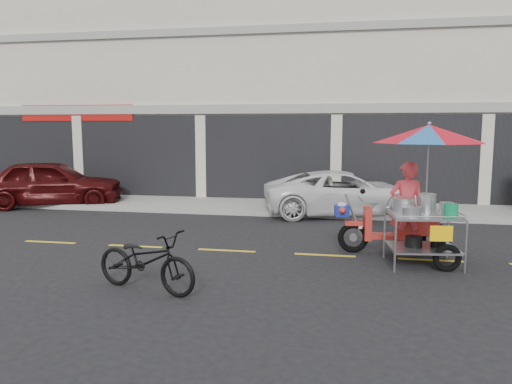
% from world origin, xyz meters
% --- Properties ---
extents(ground, '(90.00, 90.00, 0.00)m').
position_xyz_m(ground, '(0.00, 0.00, 0.00)').
color(ground, black).
extents(sidewalk, '(45.00, 3.00, 0.15)m').
position_xyz_m(sidewalk, '(0.00, 5.50, 0.07)').
color(sidewalk, gray).
rests_on(sidewalk, ground).
extents(shophouse_block, '(36.00, 8.11, 10.40)m').
position_xyz_m(shophouse_block, '(2.82, 10.59, 4.24)').
color(shophouse_block, beige).
rests_on(shophouse_block, ground).
extents(centerline, '(42.00, 0.10, 0.01)m').
position_xyz_m(centerline, '(0.00, 0.00, 0.00)').
color(centerline, gold).
rests_on(centerline, ground).
extents(maroon_sedan, '(4.72, 3.17, 1.49)m').
position_xyz_m(maroon_sedan, '(-8.89, 4.58, 0.75)').
color(maroon_sedan, '#360708').
rests_on(maroon_sedan, ground).
extents(white_pickup, '(4.95, 3.14, 1.27)m').
position_xyz_m(white_pickup, '(0.29, 4.70, 0.64)').
color(white_pickup, white).
rests_on(white_pickup, ground).
extents(near_bicycle, '(1.94, 1.15, 0.96)m').
position_xyz_m(near_bicycle, '(-2.60, -2.68, 0.48)').
color(near_bicycle, black).
rests_on(near_bicycle, ground).
extents(food_vendor_rig, '(2.80, 2.24, 2.63)m').
position_xyz_m(food_vendor_rig, '(1.71, -0.02, 1.65)').
color(food_vendor_rig, black).
rests_on(food_vendor_rig, ground).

